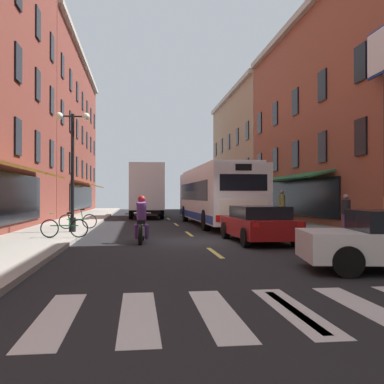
# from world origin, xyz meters

# --- Properties ---
(ground_plane) EXTENTS (34.80, 80.00, 0.10)m
(ground_plane) POSITION_xyz_m (0.00, 0.00, -0.05)
(ground_plane) COLOR black
(lane_centre_dashes) EXTENTS (0.14, 73.90, 0.01)m
(lane_centre_dashes) POSITION_xyz_m (0.00, -0.25, 0.00)
(lane_centre_dashes) COLOR #DBCC4C
(lane_centre_dashes) RESTS_ON ground
(crosswalk_near) EXTENTS (7.10, 2.80, 0.01)m
(crosswalk_near) POSITION_xyz_m (0.00, -10.00, 0.00)
(crosswalk_near) COLOR silver
(crosswalk_near) RESTS_ON ground
(sidewalk_left) EXTENTS (3.00, 80.00, 0.14)m
(sidewalk_left) POSITION_xyz_m (-5.90, 0.00, 0.07)
(sidewalk_left) COLOR #A39E93
(sidewalk_left) RESTS_ON ground
(sidewalk_right) EXTENTS (3.00, 80.00, 0.14)m
(sidewalk_right) POSITION_xyz_m (5.90, 0.00, 0.07)
(sidewalk_right) COLOR #A39E93
(sidewalk_right) RESTS_ON ground
(transit_bus) EXTENTS (2.81, 12.44, 3.21)m
(transit_bus) POSITION_xyz_m (2.10, 8.34, 1.69)
(transit_bus) COLOR silver
(transit_bus) RESTS_ON ground
(box_truck) EXTENTS (2.54, 8.24, 3.92)m
(box_truck) POSITION_xyz_m (-1.56, 17.53, 2.03)
(box_truck) COLOR #B21E19
(box_truck) RESTS_ON ground
(sedan_near) EXTENTS (1.95, 4.44, 1.29)m
(sedan_near) POSITION_xyz_m (2.01, -0.87, 0.67)
(sedan_near) COLOR maroon
(sedan_near) RESTS_ON ground
(sedan_mid) EXTENTS (2.06, 4.67, 1.45)m
(sedan_mid) POSITION_xyz_m (-1.38, 25.91, 0.73)
(sedan_mid) COLOR silver
(sedan_mid) RESTS_ON ground
(motorcycle_rider) EXTENTS (0.62, 2.07, 1.66)m
(motorcycle_rider) POSITION_xyz_m (-2.07, -0.41, 0.71)
(motorcycle_rider) COLOR black
(motorcycle_rider) RESTS_ON ground
(bicycle_near) EXTENTS (1.69, 0.52, 0.91)m
(bicycle_near) POSITION_xyz_m (-4.94, 4.81, 0.50)
(bicycle_near) COLOR black
(bicycle_near) RESTS_ON sidewalk_left
(bicycle_mid) EXTENTS (1.71, 0.48, 0.91)m
(bicycle_mid) POSITION_xyz_m (-4.83, 0.32, 0.50)
(bicycle_mid) COLOR black
(bicycle_mid) RESTS_ON sidewalk_left
(pedestrian_mid) EXTENTS (0.36, 0.36, 1.74)m
(pedestrian_mid) POSITION_xyz_m (5.15, 9.75, 1.03)
(pedestrian_mid) COLOR #33663F
(pedestrian_mid) RESTS_ON sidewalk_right
(pedestrian_far) EXTENTS (0.36, 0.36, 1.58)m
(pedestrian_far) POSITION_xyz_m (6.23, 1.09, 0.94)
(pedestrian_far) COLOR #66387F
(pedestrian_far) RESTS_ON sidewalk_right
(pedestrian_rear) EXTENTS (0.36, 0.36, 1.83)m
(pedestrian_rear) POSITION_xyz_m (5.72, 7.67, 1.09)
(pedestrian_rear) COLOR #4C4C51
(pedestrian_rear) RESTS_ON sidewalk_right
(street_lamp_twin) EXTENTS (1.42, 0.32, 5.02)m
(street_lamp_twin) POSITION_xyz_m (-4.93, 2.98, 2.93)
(street_lamp_twin) COLOR black
(street_lamp_twin) RESTS_ON sidewalk_left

